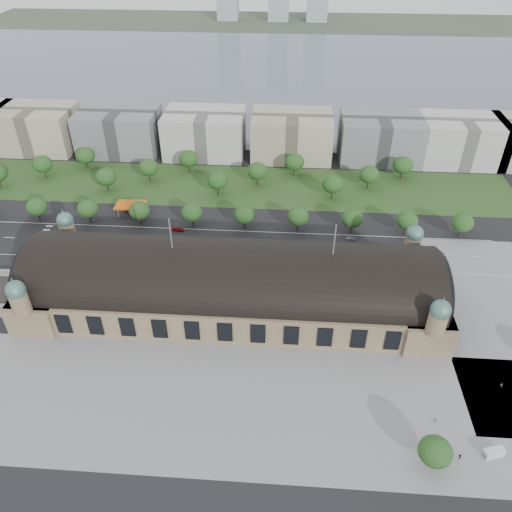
# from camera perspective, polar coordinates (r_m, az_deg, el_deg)

# --- Properties ---
(ground) EXTENTS (900.00, 900.00, 0.00)m
(ground) POSITION_cam_1_polar(r_m,az_deg,el_deg) (186.69, -2.74, -5.72)
(ground) COLOR black
(ground) RESTS_ON ground
(station) EXTENTS (150.00, 48.40, 44.30)m
(station) POSITION_cam_1_polar(r_m,az_deg,el_deg) (179.98, -2.84, -3.29)
(station) COLOR #927D5A
(station) RESTS_ON ground
(plaza_south) EXTENTS (190.00, 48.00, 0.12)m
(plaza_south) POSITION_cam_1_polar(r_m,az_deg,el_deg) (156.25, -0.76, -16.74)
(plaza_south) COLOR gray
(plaza_south) RESTS_ON ground
(road_slab) EXTENTS (260.00, 26.00, 0.10)m
(road_slab) POSITION_cam_1_polar(r_m,az_deg,el_deg) (218.84, -6.87, 1.22)
(road_slab) COLOR black
(road_slab) RESTS_ON ground
(grass_belt) EXTENTS (300.00, 45.00, 0.10)m
(grass_belt) POSITION_cam_1_polar(r_m,az_deg,el_deg) (264.32, -3.80, 8.04)
(grass_belt) COLOR #2D4E1F
(grass_belt) RESTS_ON ground
(petrol_station) EXTENTS (14.00, 13.00, 5.05)m
(petrol_station) POSITION_cam_1_polar(r_m,az_deg,el_deg) (247.49, -13.64, 5.70)
(petrol_station) COLOR #EA5A0D
(petrol_station) RESTS_ON ground
(lake) EXTENTS (700.00, 320.00, 0.08)m
(lake) POSITION_cam_1_polar(r_m,az_deg,el_deg) (453.47, 1.61, 20.31)
(lake) COLOR slate
(lake) RESTS_ON ground
(far_shore) EXTENTS (700.00, 120.00, 0.14)m
(far_shore) POSITION_cam_1_polar(r_m,az_deg,el_deg) (647.96, 2.54, 25.17)
(far_shore) COLOR #44513D
(far_shore) RESTS_ON ground
(office_1) EXTENTS (45.00, 32.00, 24.00)m
(office_1) POSITION_cam_1_polar(r_m,az_deg,el_deg) (328.64, -23.83, 13.20)
(office_1) COLOR #BBAD93
(office_1) RESTS_ON ground
(office_2) EXTENTS (45.00, 32.00, 24.00)m
(office_2) POSITION_cam_1_polar(r_m,az_deg,el_deg) (309.27, -15.32, 13.64)
(office_2) COLOR gray
(office_2) RESTS_ON ground
(office_3) EXTENTS (45.00, 32.00, 24.00)m
(office_3) POSITION_cam_1_polar(r_m,az_deg,el_deg) (297.14, -5.87, 13.80)
(office_3) COLOR beige
(office_3) RESTS_ON ground
(office_4) EXTENTS (45.00, 32.00, 24.00)m
(office_4) POSITION_cam_1_polar(r_m,az_deg,el_deg) (293.14, 4.10, 13.57)
(office_4) COLOR #BBAD93
(office_4) RESTS_ON ground
(office_5) EXTENTS (45.00, 32.00, 24.00)m
(office_5) POSITION_cam_1_polar(r_m,az_deg,el_deg) (297.62, 14.02, 12.96)
(office_5) COLOR gray
(office_5) RESTS_ON ground
(office_6) EXTENTS (45.00, 32.00, 24.00)m
(office_6) POSITION_cam_1_polar(r_m,az_deg,el_deg) (308.60, 22.43, 12.13)
(office_6) COLOR beige
(office_6) RESTS_ON ground
(tree_row_1) EXTENTS (9.60, 9.60, 11.52)m
(tree_row_1) POSITION_cam_1_polar(r_m,az_deg,el_deg) (251.44, -23.77, 5.17)
(tree_row_1) COLOR #2D2116
(tree_row_1) RESTS_ON ground
(tree_row_2) EXTENTS (9.60, 9.60, 11.52)m
(tree_row_2) POSITION_cam_1_polar(r_m,az_deg,el_deg) (241.45, -18.68, 5.15)
(tree_row_2) COLOR #2D2116
(tree_row_2) RESTS_ON ground
(tree_row_3) EXTENTS (9.60, 9.60, 11.52)m
(tree_row_3) POSITION_cam_1_polar(r_m,az_deg,el_deg) (233.51, -13.19, 5.08)
(tree_row_3) COLOR #2D2116
(tree_row_3) RESTS_ON ground
(tree_row_4) EXTENTS (9.60, 9.60, 11.52)m
(tree_row_4) POSITION_cam_1_polar(r_m,az_deg,el_deg) (227.84, -7.37, 4.96)
(tree_row_4) COLOR #2D2116
(tree_row_4) RESTS_ON ground
(tree_row_5) EXTENTS (9.60, 9.60, 11.52)m
(tree_row_5) POSITION_cam_1_polar(r_m,az_deg,el_deg) (224.59, -1.33, 4.77)
(tree_row_5) COLOR #2D2116
(tree_row_5) RESTS_ON ground
(tree_row_6) EXTENTS (9.60, 9.60, 11.52)m
(tree_row_6) POSITION_cam_1_polar(r_m,az_deg,el_deg) (223.89, 4.82, 4.53)
(tree_row_6) COLOR #2D2116
(tree_row_6) RESTS_ON ground
(tree_row_7) EXTENTS (9.60, 9.60, 11.52)m
(tree_row_7) POSITION_cam_1_polar(r_m,az_deg,el_deg) (225.75, 10.93, 4.24)
(tree_row_7) COLOR #2D2116
(tree_row_7) RESTS_ON ground
(tree_row_8) EXTENTS (9.60, 9.60, 11.52)m
(tree_row_8) POSITION_cam_1_polar(r_m,az_deg,el_deg) (230.12, 16.87, 3.91)
(tree_row_8) COLOR #2D2116
(tree_row_8) RESTS_ON ground
(tree_row_9) EXTENTS (9.60, 9.60, 11.52)m
(tree_row_9) POSITION_cam_1_polar(r_m,az_deg,el_deg) (236.84, 22.53, 3.56)
(tree_row_9) COLOR #2D2116
(tree_row_9) RESTS_ON ground
(tree_belt_1) EXTENTS (10.40, 10.40, 12.48)m
(tree_belt_1) POSITION_cam_1_polar(r_m,az_deg,el_deg) (290.70, -23.21, 9.62)
(tree_belt_1) COLOR #2D2116
(tree_belt_1) RESTS_ON ground
(tree_belt_2) EXTENTS (10.40, 10.40, 12.48)m
(tree_belt_2) POSITION_cam_1_polar(r_m,az_deg,el_deg) (292.70, -18.91, 10.81)
(tree_belt_2) COLOR #2D2116
(tree_belt_2) RESTS_ON ground
(tree_belt_3) EXTENTS (10.40, 10.40, 12.48)m
(tree_belt_3) POSITION_cam_1_polar(r_m,az_deg,el_deg) (265.84, -16.79, 8.64)
(tree_belt_3) COLOR #2D2116
(tree_belt_3) RESTS_ON ground
(tree_belt_4) EXTENTS (10.40, 10.40, 12.48)m
(tree_belt_4) POSITION_cam_1_polar(r_m,az_deg,el_deg) (270.16, -12.17, 9.85)
(tree_belt_4) COLOR #2D2116
(tree_belt_4) RESTS_ON ground
(tree_belt_5) EXTENTS (10.40, 10.40, 12.48)m
(tree_belt_5) POSITION_cam_1_polar(r_m,az_deg,el_deg) (276.25, -7.70, 10.96)
(tree_belt_5) COLOR #2D2116
(tree_belt_5) RESTS_ON ground
(tree_belt_6) EXTENTS (10.40, 10.40, 12.48)m
(tree_belt_6) POSITION_cam_1_polar(r_m,az_deg,el_deg) (251.95, -4.38, 8.58)
(tree_belt_6) COLOR #2D2116
(tree_belt_6) RESTS_ON ground
(tree_belt_7) EXTENTS (10.40, 10.40, 12.48)m
(tree_belt_7) POSITION_cam_1_polar(r_m,az_deg,el_deg) (260.70, 0.17, 9.69)
(tree_belt_7) COLOR #2D2116
(tree_belt_7) RESTS_ON ground
(tree_belt_8) EXTENTS (10.40, 10.40, 12.48)m
(tree_belt_8) POSITION_cam_1_polar(r_m,az_deg,el_deg) (271.03, 4.42, 10.67)
(tree_belt_8) COLOR #2D2116
(tree_belt_8) RESTS_ON ground
(tree_belt_9) EXTENTS (10.40, 10.40, 12.48)m
(tree_belt_9) POSITION_cam_1_polar(r_m,az_deg,el_deg) (250.58, 8.77, 8.08)
(tree_belt_9) COLOR #2D2116
(tree_belt_9) RESTS_ON ground
(tree_belt_10) EXTENTS (10.40, 10.40, 12.48)m
(tree_belt_10) POSITION_cam_1_polar(r_m,az_deg,el_deg) (263.51, 12.79, 9.06)
(tree_belt_10) COLOR #2D2116
(tree_belt_10) RESTS_ON ground
(tree_belt_11) EXTENTS (10.40, 10.40, 12.48)m
(tree_belt_11) POSITION_cam_1_polar(r_m,az_deg,el_deg) (277.67, 16.44, 9.92)
(tree_belt_11) COLOR #2D2116
(tree_belt_11) RESTS_ON ground
(tree_plaza_s) EXTENTS (9.00, 9.00, 10.64)m
(tree_plaza_s) POSITION_cam_1_polar(r_m,az_deg,el_deg) (147.19, 19.80, -20.29)
(tree_plaza_s) COLOR #2D2116
(tree_plaza_s) RESTS_ON ground
(traffic_car_2) EXTENTS (5.91, 2.73, 1.64)m
(traffic_car_2) POSITION_cam_1_polar(r_m,az_deg,el_deg) (222.84, -17.76, 0.52)
(traffic_car_2) COLOR black
(traffic_car_2) RESTS_ON ground
(traffic_car_3) EXTENTS (5.88, 2.95, 1.64)m
(traffic_car_3) POSITION_cam_1_polar(r_m,az_deg,el_deg) (229.12, -8.90, 3.05)
(traffic_car_3) COLOR maroon
(traffic_car_3) RESTS_ON ground
(traffic_car_4) EXTENTS (4.40, 2.23, 1.44)m
(traffic_car_4) POSITION_cam_1_polar(r_m,az_deg,el_deg) (208.62, 2.08, -0.24)
(traffic_car_4) COLOR #1C1A49
(traffic_car_4) RESTS_ON ground
(traffic_car_5) EXTENTS (3.92, 1.40, 1.29)m
(traffic_car_5) POSITION_cam_1_polar(r_m,az_deg,el_deg) (224.21, 10.78, 1.95)
(traffic_car_5) COLOR #525359
(traffic_car_5) RESTS_ON ground
(traffic_car_6) EXTENTS (5.65, 3.05, 1.51)m
(traffic_car_6) POSITION_cam_1_polar(r_m,az_deg,el_deg) (215.09, 18.00, -0.99)
(traffic_car_6) COLOR silver
(traffic_car_6) RESTS_ON ground
(parked_car_0) EXTENTS (4.93, 3.36, 1.54)m
(parked_car_0) POSITION_cam_1_polar(r_m,az_deg,el_deg) (224.28, -21.04, -0.04)
(parked_car_0) COLOR black
(parked_car_0) RESTS_ON ground
(parked_car_1) EXTENTS (5.82, 4.19, 1.47)m
(parked_car_1) POSITION_cam_1_polar(r_m,az_deg,el_deg) (227.03, -22.52, 0.02)
(parked_car_1) COLOR #972D13
(parked_car_1) RESTS_ON ground
(parked_car_2) EXTENTS (5.12, 4.03, 1.39)m
(parked_car_2) POSITION_cam_1_polar(r_m,az_deg,el_deg) (212.46, -15.41, -0.97)
(parked_car_2) COLOR #1A2149
(parked_car_2) RESTS_ON ground
(parked_car_3) EXTENTS (4.51, 3.13, 1.43)m
(parked_car_3) POSITION_cam_1_polar(r_m,az_deg,el_deg) (211.86, -12.79, -0.61)
(parked_car_3) COLOR #54555B
(parked_car_3) RESTS_ON ground
(parked_car_4) EXTENTS (4.39, 3.96, 1.45)m
(parked_car_4) POSITION_cam_1_polar(r_m,az_deg,el_deg) (208.63, -10.64, -0.93)
(parked_car_4) COLOR #BCBDBF
(parked_car_4) RESTS_ON ground
(parked_car_5) EXTENTS (5.43, 4.14, 1.37)m
(parked_car_5) POSITION_cam_1_polar(r_m,az_deg,el_deg) (210.22, -10.21, -0.56)
(parked_car_5) COLOR gray
(parked_car_5) RESTS_ON ground
(parked_car_6) EXTENTS (4.66, 4.01, 1.28)m
(parked_car_6) POSITION_cam_1_polar(r_m,az_deg,el_deg) (211.50, -11.99, -0.58)
(parked_car_6) COLOR black
(parked_car_6) RESTS_ON ground
(bus_west) EXTENTS (11.01, 3.61, 3.01)m
(bus_west) POSITION_cam_1_polar(r_m,az_deg,el_deg) (208.10, -0.40, -0.04)
(bus_west) COLOR #B2331C
(bus_west) RESTS_ON ground
(bus_mid) EXTENTS (13.73, 3.73, 3.79)m
(bus_mid) POSITION_cam_1_polar(r_m,az_deg,el_deg) (209.49, 4.55, 0.24)
(bus_mid) COLOR beige
(bus_mid) RESTS_ON ground
(bus_east) EXTENTS (11.77, 3.22, 3.25)m
(bus_east) POSITION_cam_1_polar(r_m,az_deg,el_deg) (210.69, 9.08, -0.01)
(bus_east) COLOR silver
(bus_east) RESTS_ON ground
(van_south) EXTENTS (6.19, 3.89, 2.50)m
(van_south) POSITION_cam_1_polar(r_m,az_deg,el_deg) (159.63, 25.43, -19.66)
(van_south) COLOR silver
(van_south) RESTS_ON ground
(pedestrian_1) EXTENTS (0.69, 0.69, 1.61)m
(pedestrian_1) POSITION_cam_1_polar(r_m,az_deg,el_deg) (160.82, 19.81, -17.28)
(pedestrian_1) COLOR gray
(pedestrian_1) RESTS_ON ground
(pedestrian_2) EXTENTS (1.04, 1.09, 1.97)m
(pedestrian_2) POSITION_cam_1_polar(r_m,az_deg,el_deg) (177.05, 26.25, -13.08)
(pedestrian_2) COLOR gray
(pedestrian_2) RESTS_ON ground
(pedestrian_4) EXTENTS (1.10, 1.30, 1.88)m
(pedestrian_4) POSITION_cam_1_polar(r_m,az_deg,el_deg) (155.75, 22.24, -20.50)
(pedestrian_4) COLOR gray
(pedestrian_4) RESTS_ON ground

